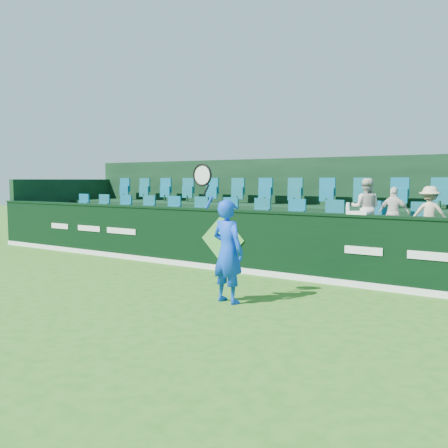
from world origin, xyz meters
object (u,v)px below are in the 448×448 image
Objects in this scene: spectator_right at (429,214)px; drinks_bottle at (348,208)px; spectator_middle at (394,213)px; spectator_left at (366,208)px; towel at (359,213)px; tennis_player at (227,250)px.

spectator_right is 5.01× the size of drinks_bottle.
drinks_bottle is at bearing 65.55° from spectator_middle.
spectator_left is at bearing 1.23° from spectator_middle.
spectator_left reaches higher than drinks_bottle.
spectator_middle is 2.82× the size of towel.
towel is 1.75× the size of drinks_bottle.
spectator_right is (2.33, 3.48, 0.48)m from tennis_player.
spectator_left is 5.75× the size of drinks_bottle.
spectator_middle is 1.17m from towel.
drinks_bottle is at bearing 64.48° from tennis_player.
tennis_player is 6.26× the size of towel.
spectator_right reaches higher than drinks_bottle.
spectator_middle is at bearing 73.53° from towel.
spectator_right is at bearing 165.68° from spectator_left.
tennis_player is 3.89m from spectator_middle.
tennis_player is at bearing 65.66° from spectator_middle.
spectator_right reaches higher than towel.
spectator_left reaches higher than spectator_right.
spectator_left is at bearing 91.81° from drinks_bottle.
towel is (-1.00, -1.12, 0.05)m from spectator_right.
spectator_middle is 4.92× the size of drinks_bottle.
spectator_middle is at bearing 64.43° from tennis_player.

